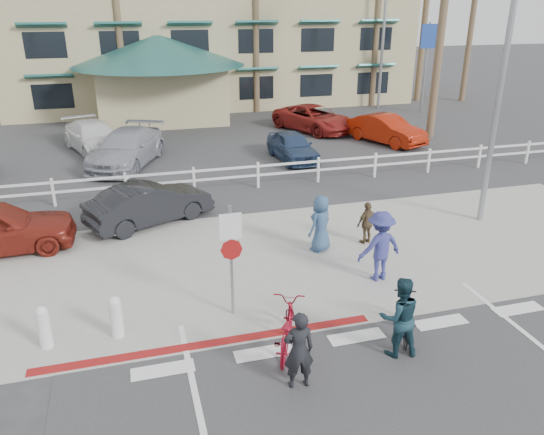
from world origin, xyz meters
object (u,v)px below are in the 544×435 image
object	(u,v)px
car_white_sedan	(150,204)
bike_black	(405,316)
sign_post	(231,256)
bike_red	(286,328)

from	to	relation	value
car_white_sedan	bike_black	bearing A→B (deg)	-173.52
car_white_sedan	sign_post	bearing A→B (deg)	168.56
sign_post	car_white_sedan	xyz separation A→B (m)	(-1.41, 5.90, -0.80)
sign_post	bike_black	world-z (taller)	sign_post
sign_post	bike_red	world-z (taller)	sign_post
bike_red	car_white_sedan	size ratio (longest dim) A/B	0.47
bike_red	bike_black	xyz separation A→B (m)	(2.51, -0.22, -0.01)
bike_red	bike_black	size ratio (longest dim) A/B	1.17
sign_post	bike_red	xyz separation A→B (m)	(0.77, -1.56, -0.96)
sign_post	bike_red	distance (m)	1.99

